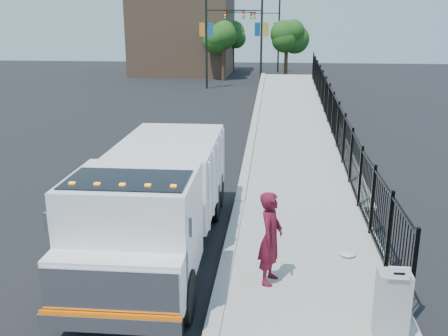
# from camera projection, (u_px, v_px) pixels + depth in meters

# --- Properties ---
(ground) EXTENTS (120.00, 120.00, 0.00)m
(ground) POSITION_uv_depth(u_px,v_px,m) (227.00, 266.00, 11.49)
(ground) COLOR black
(ground) RESTS_ON ground
(sidewalk) EXTENTS (3.55, 12.00, 0.12)m
(sidewalk) POSITION_uv_depth(u_px,v_px,m) (318.00, 318.00, 9.37)
(sidewalk) COLOR #9E998E
(sidewalk) RESTS_ON ground
(curb) EXTENTS (0.30, 12.00, 0.16)m
(curb) POSITION_uv_depth(u_px,v_px,m) (216.00, 311.00, 9.56)
(curb) COLOR #ADAAA3
(curb) RESTS_ON ground
(ramp) EXTENTS (3.95, 24.06, 3.19)m
(ramp) POSITION_uv_depth(u_px,v_px,m) (296.00, 128.00, 26.54)
(ramp) COLOR #9E998E
(ramp) RESTS_ON ground
(iron_fence) EXTENTS (0.10, 28.00, 1.80)m
(iron_fence) POSITION_uv_depth(u_px,v_px,m) (332.00, 127.00, 22.33)
(iron_fence) COLOR black
(iron_fence) RESTS_ON ground
(truck) EXTENTS (2.67, 7.80, 2.66)m
(truck) POSITION_uv_depth(u_px,v_px,m) (156.00, 197.00, 11.62)
(truck) COLOR black
(truck) RESTS_ON ground
(worker) EXTENTS (0.65, 0.83, 1.99)m
(worker) POSITION_uv_depth(u_px,v_px,m) (271.00, 238.00, 10.30)
(worker) COLOR #5C0F1F
(worker) RESTS_ON sidewalk
(utility_cabinet) EXTENTS (0.55, 0.40, 1.25)m
(utility_cabinet) POSITION_uv_depth(u_px,v_px,m) (392.00, 305.00, 8.54)
(utility_cabinet) COLOR gray
(utility_cabinet) RESTS_ON sidewalk
(arrow_sign) EXTENTS (0.35, 0.04, 0.22)m
(arrow_sign) POSITION_uv_depth(u_px,v_px,m) (399.00, 273.00, 8.12)
(arrow_sign) COLOR white
(arrow_sign) RESTS_ON utility_cabinet
(debris) EXTENTS (0.38, 0.38, 0.10)m
(debris) POSITION_uv_depth(u_px,v_px,m) (347.00, 254.00, 11.73)
(debris) COLOR silver
(debris) RESTS_ON sidewalk
(light_pole_0) EXTENTS (3.77, 0.22, 8.00)m
(light_pole_0) POSITION_uv_depth(u_px,v_px,m) (210.00, 35.00, 40.84)
(light_pole_0) COLOR black
(light_pole_0) RESTS_ON ground
(light_pole_1) EXTENTS (3.77, 0.22, 8.00)m
(light_pole_1) POSITION_uv_depth(u_px,v_px,m) (258.00, 35.00, 41.61)
(light_pole_1) COLOR black
(light_pole_1) RESTS_ON ground
(light_pole_2) EXTENTS (3.77, 0.22, 8.00)m
(light_pole_2) POSITION_uv_depth(u_px,v_px,m) (227.00, 33.00, 49.41)
(light_pole_2) COLOR black
(light_pole_2) RESTS_ON ground
(light_pole_3) EXTENTS (3.77, 0.22, 8.00)m
(light_pole_3) POSITION_uv_depth(u_px,v_px,m) (276.00, 32.00, 54.36)
(light_pole_3) COLOR black
(light_pole_3) RESTS_ON ground
(tree_0) EXTENTS (2.68, 2.68, 5.34)m
(tree_0) POSITION_uv_depth(u_px,v_px,m) (223.00, 38.00, 46.68)
(tree_0) COLOR #382314
(tree_0) RESTS_ON ground
(tree_1) EXTENTS (2.50, 2.50, 5.25)m
(tree_1) POSITION_uv_depth(u_px,v_px,m) (287.00, 38.00, 46.85)
(tree_1) COLOR #382314
(tree_1) RESTS_ON ground
(tree_2) EXTENTS (2.66, 2.66, 5.33)m
(tree_2) POSITION_uv_depth(u_px,v_px,m) (233.00, 35.00, 56.12)
(tree_2) COLOR #382314
(tree_2) RESTS_ON ground
(building) EXTENTS (10.00, 10.00, 8.00)m
(building) POSITION_uv_depth(u_px,v_px,m) (184.00, 35.00, 53.24)
(building) COLOR #8C664C
(building) RESTS_ON ground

